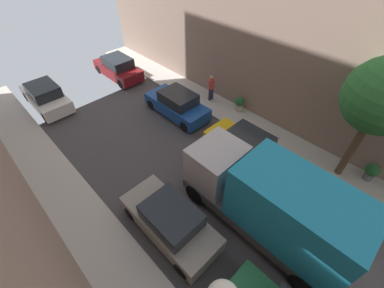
# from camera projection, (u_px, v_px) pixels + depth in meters

# --- Properties ---
(ground) EXTENTS (32.00, 32.00, 0.00)m
(ground) POSITION_uv_depth(u_px,v_px,m) (332.00, 283.00, 8.61)
(ground) COLOR #423F42
(sidewalk_right) EXTENTS (2.00, 44.00, 0.15)m
(sidewalk_right) POSITION_uv_depth(u_px,v_px,m) (381.00, 197.00, 11.09)
(sidewalk_right) COLOR #B7B2A8
(sidewalk_right) RESTS_ON ground
(parked_car_left_3) EXTENTS (1.78, 4.20, 1.57)m
(parked_car_left_3) POSITION_uv_depth(u_px,v_px,m) (170.00, 221.00, 9.53)
(parked_car_left_3) COLOR gray
(parked_car_left_3) RESTS_ON ground
(parked_car_left_4) EXTENTS (1.78, 4.20, 1.57)m
(parked_car_left_4) POSITION_uv_depth(u_px,v_px,m) (46.00, 97.00, 15.80)
(parked_car_left_4) COLOR white
(parked_car_left_4) RESTS_ON ground
(parked_car_right_2) EXTENTS (1.78, 4.20, 1.57)m
(parked_car_right_2) POSITION_uv_depth(u_px,v_px,m) (246.00, 147.00, 12.50)
(parked_car_right_2) COLOR gold
(parked_car_right_2) RESTS_ON ground
(parked_car_right_3) EXTENTS (1.78, 4.20, 1.57)m
(parked_car_right_3) POSITION_uv_depth(u_px,v_px,m) (177.00, 104.00, 15.18)
(parked_car_right_3) COLOR #194799
(parked_car_right_3) RESTS_ON ground
(parked_car_right_4) EXTENTS (1.78, 4.20, 1.57)m
(parked_car_right_4) POSITION_uv_depth(u_px,v_px,m) (118.00, 68.00, 18.61)
(parked_car_right_4) COLOR maroon
(parked_car_right_4) RESTS_ON ground
(delivery_truck) EXTENTS (2.26, 6.60, 3.38)m
(delivery_truck) POSITION_uv_depth(u_px,v_px,m) (271.00, 203.00, 8.89)
(delivery_truck) COLOR #4C4C51
(delivery_truck) RESTS_ON ground
(pedestrian) EXTENTS (0.40, 0.36, 1.72)m
(pedestrian) POSITION_uv_depth(u_px,v_px,m) (211.00, 87.00, 15.97)
(pedestrian) COLOR #2D334C
(pedestrian) RESTS_ON sidewalk_right
(street_tree_1) EXTENTS (2.95, 2.95, 5.75)m
(street_tree_1) POSITION_uv_depth(u_px,v_px,m) (384.00, 97.00, 9.11)
(street_tree_1) COLOR brown
(street_tree_1) RESTS_ON sidewalk_right
(potted_plant_4) EXTENTS (0.61, 0.61, 0.93)m
(potted_plant_4) POSITION_uv_depth(u_px,v_px,m) (372.00, 171.00, 11.38)
(potted_plant_4) COLOR slate
(potted_plant_4) RESTS_ON sidewalk_right
(potted_plant_5) EXTENTS (0.56, 0.56, 0.92)m
(potted_plant_5) POSITION_uv_depth(u_px,v_px,m) (239.00, 103.00, 15.40)
(potted_plant_5) COLOR #B2A899
(potted_plant_5) RESTS_ON sidewalk_right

